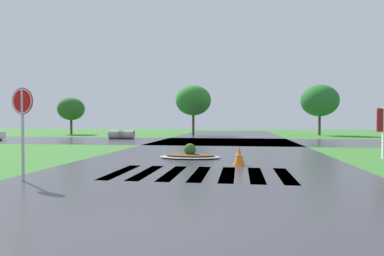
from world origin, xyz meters
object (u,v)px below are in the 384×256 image
Objects in this scene: stop_sign at (22,112)px; median_island at (190,155)px; traffic_cone at (239,156)px; drainage_pipe_stack at (122,135)px.

stop_sign is 0.95× the size of median_island.
median_island is 3.14m from traffic_cone.
drainage_pipe_stack is (-8.64, 14.69, 0.27)m from median_island.
traffic_cone is (10.91, -16.86, -0.05)m from drainage_pipe_stack.
stop_sign is 7.68m from traffic_cone.
stop_sign reaches higher than drainage_pipe_stack.
traffic_cone is (2.26, -2.17, 0.21)m from median_island.
drainage_pipe_stack is 3.25× the size of traffic_cone.
drainage_pipe_stack is (-4.77, 21.19, -1.58)m from stop_sign.
median_island is at bearing 70.79° from stop_sign.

